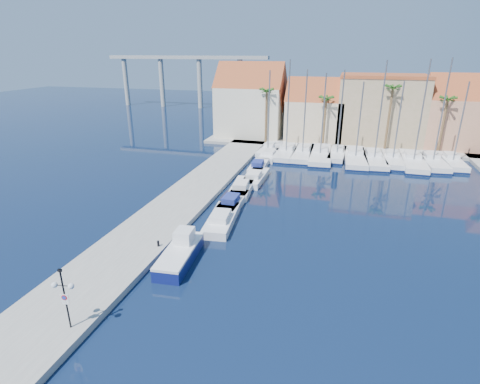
{
  "coord_description": "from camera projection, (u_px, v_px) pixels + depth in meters",
  "views": [
    {
      "loc": [
        7.38,
        -22.25,
        15.7
      ],
      "look_at": [
        -1.73,
        10.09,
        3.0
      ],
      "focal_mm": 28.0,
      "sensor_mm": 36.0,
      "label": 1
    }
  ],
  "objects": [
    {
      "name": "sailboat_7",
      "position": [
        392.0,
        159.0,
        55.72
      ],
      "size": [
        2.57,
        9.53,
        11.87
      ],
      "rotation": [
        0.0,
        0.0,
        0.01
      ],
      "color": "white",
      "rests_on": "ground"
    },
    {
      "name": "motorboat_west_3",
      "position": [
        255.0,
        177.0,
        47.97
      ],
      "size": [
        2.3,
        7.09,
        1.4
      ],
      "rotation": [
        0.0,
        0.0,
        -0.01
      ],
      "color": "white",
      "rests_on": "ground"
    },
    {
      "name": "quay_west",
      "position": [
        186.0,
        198.0,
        41.81
      ],
      "size": [
        6.0,
        77.0,
        0.5
      ],
      "primitive_type": "cube",
      "color": "gray",
      "rests_on": "ground"
    },
    {
      "name": "palm_2",
      "position": [
        393.0,
        90.0,
        58.18
      ],
      "size": [
        2.6,
        2.6,
        11.15
      ],
      "color": "brown",
      "rests_on": "shore_north"
    },
    {
      "name": "sailboat_8",
      "position": [
        413.0,
        161.0,
        54.87
      ],
      "size": [
        3.39,
        11.69,
        14.77
      ],
      "rotation": [
        0.0,
        0.0,
        -0.03
      ],
      "color": "white",
      "rests_on": "ground"
    },
    {
      "name": "motorboat_west_1",
      "position": [
        232.0,
        202.0,
        40.17
      ],
      "size": [
        2.11,
        6.44,
        1.4
      ],
      "rotation": [
        0.0,
        0.0,
        -0.01
      ],
      "color": "white",
      "rests_on": "ground"
    },
    {
      "name": "sailboat_4",
      "position": [
        337.0,
        154.0,
        58.49
      ],
      "size": [
        2.87,
        9.04,
        13.19
      ],
      "rotation": [
        0.0,
        0.0,
        -0.06
      ],
      "color": "white",
      "rests_on": "ground"
    },
    {
      "name": "palm_3",
      "position": [
        448.0,
        101.0,
        56.65
      ],
      "size": [
        2.6,
        2.6,
        9.65
      ],
      "color": "brown",
      "rests_on": "shore_north"
    },
    {
      "name": "sailboat_1",
      "position": [
        287.0,
        152.0,
        59.54
      ],
      "size": [
        3.12,
        10.59,
        14.57
      ],
      "rotation": [
        0.0,
        0.0,
        -0.03
      ],
      "color": "white",
      "rests_on": "ground"
    },
    {
      "name": "building_1",
      "position": [
        315.0,
        113.0,
        67.4
      ],
      "size": [
        10.3,
        8.0,
        11.0
      ],
      "color": "beige",
      "rests_on": "shore_north"
    },
    {
      "name": "sailboat_9",
      "position": [
        432.0,
        161.0,
        54.78
      ],
      "size": [
        3.49,
        10.5,
        14.91
      ],
      "rotation": [
        0.0,
        0.0,
        0.07
      ],
      "color": "white",
      "rests_on": "ground"
    },
    {
      "name": "sailboat_5",
      "position": [
        355.0,
        157.0,
        56.87
      ],
      "size": [
        3.64,
        12.1,
        11.66
      ],
      "rotation": [
        0.0,
        0.0,
        0.04
      ],
      "color": "white",
      "rests_on": "ground"
    },
    {
      "name": "viaduct",
      "position": [
        183.0,
        71.0,
        107.58
      ],
      "size": [
        48.0,
        2.2,
        14.45
      ],
      "color": "#9E9E99",
      "rests_on": "ground"
    },
    {
      "name": "sailboat_6",
      "position": [
        374.0,
        159.0,
        56.01
      ],
      "size": [
        3.82,
        11.15,
        14.56
      ],
      "rotation": [
        0.0,
        0.0,
        0.09
      ],
      "color": "white",
      "rests_on": "ground"
    },
    {
      "name": "ground",
      "position": [
        225.0,
        279.0,
        27.46
      ],
      "size": [
        260.0,
        260.0,
        0.0
      ],
      "primitive_type": "plane",
      "color": "black",
      "rests_on": "ground"
    },
    {
      "name": "lamp_post",
      "position": [
        63.0,
        290.0,
        21.04
      ],
      "size": [
        1.34,
        0.52,
        3.97
      ],
      "rotation": [
        0.0,
        0.0,
        0.16
      ],
      "color": "black",
      "rests_on": "quay_west"
    },
    {
      "name": "building_0",
      "position": [
        251.0,
        103.0,
        70.01
      ],
      "size": [
        12.3,
        9.0,
        13.5
      ],
      "color": "beige",
      "rests_on": "shore_north"
    },
    {
      "name": "motorboat_west_0",
      "position": [
        222.0,
        219.0,
        36.06
      ],
      "size": [
        3.06,
        7.52,
        1.4
      ],
      "rotation": [
        0.0,
        0.0,
        0.1
      ],
      "color": "white",
      "rests_on": "ground"
    },
    {
      "name": "motorboat_west_2",
      "position": [
        242.0,
        188.0,
        44.39
      ],
      "size": [
        2.88,
        7.23,
        1.4
      ],
      "rotation": [
        0.0,
        0.0,
        0.09
      ],
      "color": "white",
      "rests_on": "ground"
    },
    {
      "name": "building_3",
      "position": [
        457.0,
        115.0,
        61.36
      ],
      "size": [
        10.3,
        8.0,
        12.0
      ],
      "color": "tan",
      "rests_on": "shore_north"
    },
    {
      "name": "motorboat_west_5",
      "position": [
        270.0,
        155.0,
        58.51
      ],
      "size": [
        2.54,
        7.39,
        1.4
      ],
      "rotation": [
        0.0,
        0.0,
        -0.03
      ],
      "color": "white",
      "rests_on": "ground"
    },
    {
      "name": "sailboat_3",
      "position": [
        320.0,
        155.0,
        58.32
      ],
      "size": [
        3.81,
        12.21,
        12.75
      ],
      "rotation": [
        0.0,
        0.0,
        0.05
      ],
      "color": "white",
      "rests_on": "ground"
    },
    {
      "name": "sailboat_2",
      "position": [
        303.0,
        153.0,
        59.02
      ],
      "size": [
        2.84,
        10.67,
        13.25
      ],
      "rotation": [
        0.0,
        0.0,
        0.0
      ],
      "color": "white",
      "rests_on": "ground"
    },
    {
      "name": "sailboat_10",
      "position": [
        452.0,
        161.0,
        54.6
      ],
      "size": [
        2.69,
        9.26,
        11.87
      ],
      "rotation": [
        0.0,
        0.0,
        0.03
      ],
      "color": "white",
      "rests_on": "ground"
    },
    {
      "name": "palm_1",
      "position": [
        326.0,
        100.0,
        61.38
      ],
      "size": [
        2.6,
        2.6,
        9.15
      ],
      "color": "brown",
      "rests_on": "shore_north"
    },
    {
      "name": "shore_north",
      "position": [
        358.0,
        142.0,
        68.05
      ],
      "size": [
        54.0,
        16.0,
        0.5
      ],
      "primitive_type": "cube",
      "color": "gray",
      "rests_on": "ground"
    },
    {
      "name": "sailboat_0",
      "position": [
        269.0,
        149.0,
        61.05
      ],
      "size": [
        2.72,
        8.41,
        12.99
      ],
      "rotation": [
        0.0,
        0.0,
        -0.06
      ],
      "color": "white",
      "rests_on": "ground"
    },
    {
      "name": "bollard",
      "position": [
        158.0,
        244.0,
        30.99
      ],
      "size": [
        0.19,
        0.19,
        0.48
      ],
      "primitive_type": "cylinder",
      "color": "black",
      "rests_on": "quay_west"
    },
    {
      "name": "building_2",
      "position": [
        380.0,
        109.0,
        65.17
      ],
      "size": [
        14.2,
        10.2,
        11.5
      ],
      "color": "tan",
      "rests_on": "shore_north"
    },
    {
      "name": "motorboat_west_6",
      "position": [
        278.0,
        147.0,
        62.98
      ],
      "size": [
        2.48,
        6.87,
        1.4
      ],
      "rotation": [
        0.0,
        0.0,
        0.05
      ],
      "color": "white",
      "rests_on": "ground"
    },
    {
      "name": "palm_0",
      "position": [
        267.0,
        92.0,
        63.59
      ],
      "size": [
        2.6,
        2.6,
        10.15
      ],
      "color": "brown",
      "rests_on": "shore_north"
    },
    {
      "name": "fishing_boat",
      "position": [
        180.0,
        253.0,
        29.62
      ],
      "size": [
        2.6,
        6.46,
        2.21
      ],
      "rotation": [
        0.0,
        0.0,
        0.08
      ],
      "color": "navy",
      "rests_on": "ground"
    },
    {
      "name": "motorboat_west_4",
      "position": [
        258.0,
        166.0,
        52.68
      ],
      "size": [
        2.34,
        6.49,
        1.4
      ],
      "rotation": [
        0.0,
        0.0,
        0.05
      ],
      "color": "white",
      "rests_on": "ground"
    }
  ]
}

